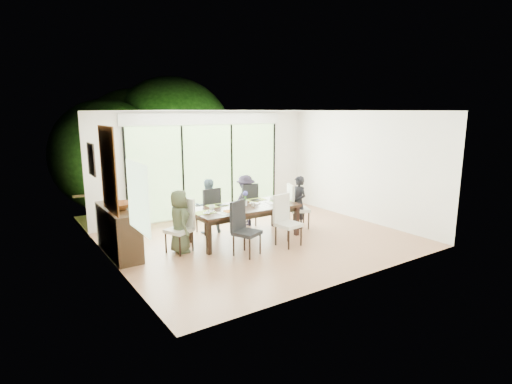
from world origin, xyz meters
TOP-DOWN VIEW (x-y plane):
  - floor at (0.00, 0.00)m, footprint 6.00×5.00m
  - ceiling at (0.00, 0.00)m, footprint 6.00×5.00m
  - wall_back at (0.00, 2.51)m, footprint 6.00×0.02m
  - wall_front at (0.00, -2.51)m, footprint 6.00×0.02m
  - wall_left at (-3.01, 0.00)m, footprint 0.02×5.00m
  - wall_right at (3.01, 0.00)m, footprint 0.02×5.00m
  - glass_doors at (0.00, 2.47)m, footprint 4.20×0.02m
  - blinds_header at (0.00, 2.46)m, footprint 4.40×0.06m
  - mullion_a at (-2.10, 2.46)m, footprint 0.05×0.04m
  - mullion_b at (-0.70, 2.46)m, footprint 0.05×0.04m
  - mullion_c at (0.70, 2.46)m, footprint 0.05×0.04m
  - mullion_d at (2.10, 2.46)m, footprint 0.05×0.04m
  - side_window at (-2.97, -1.20)m, footprint 0.02×0.90m
  - deck at (0.00, 3.40)m, footprint 6.00×1.80m
  - rail_top at (0.00, 4.20)m, footprint 6.00×0.08m
  - foliage_left at (-1.80, 5.20)m, footprint 3.20×3.20m
  - foliage_mid at (0.40, 5.80)m, footprint 4.00×4.00m
  - foliage_right at (2.20, 5.00)m, footprint 2.80×2.80m
  - foliage_far at (-0.60, 6.50)m, footprint 3.60×3.60m
  - table_top at (-0.27, 0.29)m, footprint 2.28×1.05m
  - table_apron at (-0.27, 0.29)m, footprint 2.09×0.86m
  - table_leg_fl at (-1.35, -0.14)m, footprint 0.09×0.09m
  - table_leg_fr at (0.81, -0.14)m, footprint 0.09×0.09m
  - table_leg_bl at (-1.35, 0.72)m, footprint 0.09×0.09m
  - table_leg_br at (0.81, 0.72)m, footprint 0.09×0.09m
  - chair_left_end at (-1.77, 0.29)m, footprint 0.58×0.58m
  - chair_right_end at (1.23, 0.29)m, footprint 0.57×0.57m
  - chair_far_left at (-0.72, 1.14)m, footprint 0.46×0.46m
  - chair_far_right at (0.28, 1.14)m, footprint 0.45×0.45m
  - chair_near_left at (-0.77, -0.58)m, footprint 0.58×0.58m
  - chair_near_right at (0.23, -0.58)m, footprint 0.50×0.50m
  - person_left_end at (-1.75, 0.29)m, footprint 0.43×0.62m
  - person_right_end at (1.21, 0.29)m, footprint 0.36×0.57m
  - person_far_left at (-0.72, 1.12)m, footprint 0.61×0.42m
  - person_far_right at (0.28, 1.12)m, footprint 0.59×0.38m
  - placemat_left at (-1.22, 0.29)m, footprint 0.42×0.30m
  - placemat_right at (0.68, 0.29)m, footprint 0.42×0.30m
  - placemat_far_l at (-0.72, 0.69)m, footprint 0.42×0.30m
  - placemat_far_r at (0.28, 0.69)m, footprint 0.42×0.30m
  - placemat_paper at (-0.82, -0.01)m, footprint 0.42×0.30m
  - tablet_far_l at (-0.62, 0.64)m, footprint 0.25×0.17m
  - tablet_far_r at (0.23, 0.64)m, footprint 0.23×0.16m
  - papers at (0.43, 0.24)m, footprint 0.29×0.21m
  - platter_base at (-0.82, -0.01)m, footprint 0.25×0.25m
  - platter_snacks at (-0.82, -0.01)m, footprint 0.19×0.19m
  - vase at (-0.22, 0.34)m, footprint 0.08×0.08m
  - hyacinth_stems at (-0.22, 0.34)m, footprint 0.04×0.04m
  - hyacinth_blooms at (-0.22, 0.34)m, footprint 0.10×0.10m
  - laptop at (-1.12, 0.19)m, footprint 0.37×0.35m
  - cup_a at (-0.97, 0.44)m, footprint 0.17×0.17m
  - cup_b at (-0.12, 0.19)m, footprint 0.12×0.12m
  - cup_c at (0.53, 0.39)m, footprint 0.14×0.14m
  - book at (-0.02, 0.34)m, footprint 0.25×0.26m
  - sideboard at (-2.76, 0.84)m, footprint 0.45×1.61m
  - bowl at (-2.76, 0.74)m, footprint 0.48×0.48m
  - candlestick_base at (-2.76, 1.19)m, footprint 0.10×0.10m
  - candlestick_shaft at (-2.76, 1.19)m, footprint 0.02×0.02m
  - candlestick_pan at (-2.76, 1.19)m, footprint 0.10×0.10m
  - candle at (-2.76, 1.19)m, footprint 0.04×0.04m
  - tapestry at (-2.97, 0.40)m, footprint 0.02×1.00m
  - art_frame at (-2.97, 1.70)m, footprint 0.03×0.55m
  - art_canvas at (-2.95, 1.70)m, footprint 0.01×0.45m

SIDE VIEW (x-z plane):
  - deck at x=0.00m, z-range -0.10..0.00m
  - floor at x=0.00m, z-range -0.01..0.00m
  - table_leg_fl at x=-1.35m, z-range 0.00..0.66m
  - table_leg_fr at x=0.81m, z-range 0.00..0.66m
  - table_leg_bl at x=-1.35m, z-range 0.00..0.66m
  - table_leg_br at x=0.81m, z-range 0.00..0.66m
  - sideboard at x=-2.76m, z-range 0.00..0.90m
  - chair_left_end at x=-1.77m, z-range 0.00..1.05m
  - chair_right_end at x=1.23m, z-range 0.00..1.05m
  - chair_far_left at x=-0.72m, z-range 0.00..1.05m
  - chair_far_right at x=0.28m, z-range 0.00..1.05m
  - chair_near_left at x=-0.77m, z-range 0.00..1.05m
  - chair_near_right at x=0.23m, z-range 0.00..1.05m
  - rail_top at x=0.00m, z-range 0.52..0.58m
  - table_apron at x=-0.27m, z-range 0.55..0.65m
  - person_left_end at x=-1.75m, z-range 0.00..1.23m
  - person_right_end at x=1.21m, z-range 0.00..1.23m
  - person_far_left at x=-0.72m, z-range 0.00..1.23m
  - person_far_right at x=0.28m, z-range 0.00..1.23m
  - table_top at x=-0.27m, z-range 0.66..0.71m
  - papers at x=0.43m, z-range 0.71..0.72m
  - placemat_left at x=-1.22m, z-range 0.71..0.72m
  - placemat_right at x=0.68m, z-range 0.71..0.72m
  - placemat_far_l at x=-0.72m, z-range 0.71..0.72m
  - placemat_far_r at x=0.28m, z-range 0.71..0.72m
  - placemat_paper at x=-0.82m, z-range 0.71..0.72m
  - book at x=-0.02m, z-range 0.71..0.73m
  - tablet_far_r at x=0.23m, z-range 0.72..0.73m
  - tablet_far_l at x=-0.62m, z-range 0.72..0.73m
  - laptop at x=-1.12m, z-range 0.71..0.74m
  - platter_base at x=-0.82m, z-range 0.72..0.74m
  - platter_snacks at x=-0.82m, z-range 0.74..0.75m
  - cup_b at x=-0.12m, z-range 0.71..0.80m
  - cup_a at x=-0.97m, z-range 0.71..0.80m
  - cup_c at x=0.53m, z-range 0.71..0.80m
  - vase at x=-0.22m, z-range 0.71..0.83m
  - hyacinth_stems at x=-0.22m, z-range 0.81..0.96m
  - candlestick_base at x=-2.76m, z-range 0.90..0.94m
  - bowl at x=-2.76m, z-range 0.90..1.02m
  - hyacinth_blooms at x=-0.22m, z-range 0.93..1.03m
  - glass_doors at x=0.00m, z-range 0.05..2.35m
  - mullion_a at x=-2.10m, z-range 0.05..2.35m
  - mullion_b at x=-0.70m, z-range 0.05..2.35m
  - mullion_c at x=0.70m, z-range 0.05..2.35m
  - mullion_d at x=2.10m, z-range 0.05..2.35m
  - foliage_right at x=2.20m, z-range -0.14..2.66m
  - wall_back at x=0.00m, z-range 0.00..2.70m
  - wall_front at x=0.00m, z-range 0.00..2.70m
  - wall_left at x=-3.01m, z-range 0.00..2.70m
  - wall_right at x=3.01m, z-range 0.00..2.70m
  - foliage_left at x=-1.80m, z-range -0.16..3.04m
  - side_window at x=-2.97m, z-range 1.00..2.00m
  - candlestick_shaft at x=-2.76m, z-range 0.93..2.19m
  - foliage_far at x=-0.60m, z-range -0.18..3.42m
  - tapestry at x=-2.97m, z-range 0.95..2.45m
  - art_frame at x=-2.97m, z-range 1.42..2.08m
  - art_canvas at x=-2.95m, z-range 1.48..2.02m
  - foliage_mid at x=0.40m, z-range -0.20..3.80m
  - candlestick_pan at x=-2.76m, z-range 2.17..2.20m
  - candle at x=-2.76m, z-range 2.19..2.29m
  - blinds_header at x=0.00m, z-range 2.36..2.64m
  - ceiling at x=0.00m, z-range 2.70..2.71m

